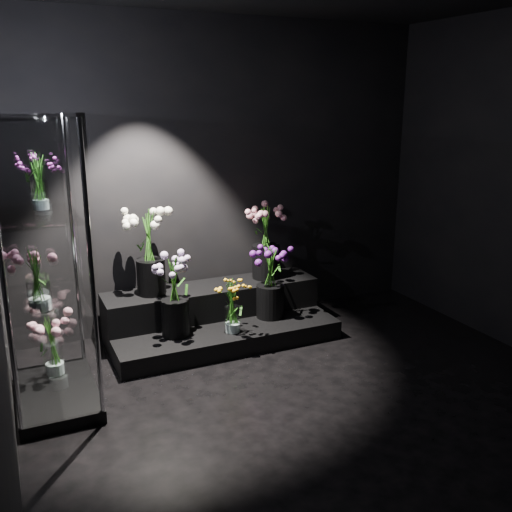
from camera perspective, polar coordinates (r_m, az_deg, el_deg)
floor at (r=4.09m, az=7.82°, el=-15.46°), size 4.00×4.00×0.00m
wall_back at (r=5.34m, az=-3.12°, el=8.06°), size 4.00×0.00×4.00m
display_riser at (r=5.21m, az=-3.90°, el=-6.04°), size 1.97×0.88×0.44m
display_case at (r=4.08m, az=-20.47°, el=-1.12°), size 0.54×0.91×1.99m
bouquet_orange_bells at (r=4.83m, az=-2.38°, el=-4.92°), size 0.25×0.25×0.48m
bouquet_lilac at (r=4.75m, az=-8.18°, el=-3.25°), size 0.45×0.45×0.70m
bouquet_purple at (r=5.12m, az=1.44°, el=-2.29°), size 0.42×0.42×0.67m
bouquet_cream_roses at (r=4.97m, az=-10.60°, el=0.89°), size 0.49×0.49×0.74m
bouquet_pink_roses at (r=5.34m, az=1.01°, el=1.73°), size 0.41×0.41×0.69m
bouquet_case_pink at (r=3.88m, az=-21.03°, el=-2.07°), size 0.41×0.41×0.40m
bouquet_case_magenta at (r=4.12m, az=-20.91°, el=7.10°), size 0.23×0.23×0.38m
bouquet_case_base_pink at (r=4.53m, az=-19.68°, el=-8.17°), size 0.36×0.36×0.48m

